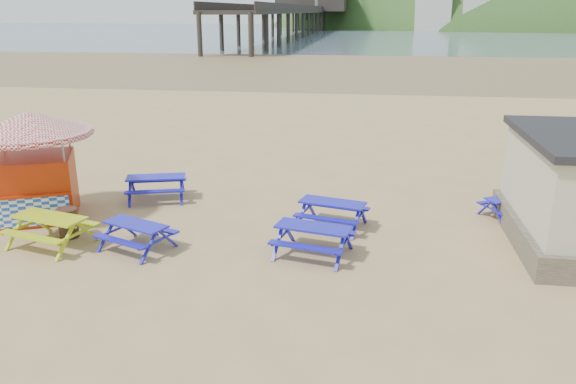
% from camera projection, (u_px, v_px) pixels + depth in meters
% --- Properties ---
extents(ground, '(400.00, 400.00, 0.00)m').
position_uv_depth(ground, '(268.00, 241.00, 15.99)').
color(ground, tan).
rests_on(ground, ground).
extents(wet_sand, '(400.00, 400.00, 0.00)m').
position_uv_depth(wet_sand, '(350.00, 65.00, 67.75)').
color(wet_sand, brown).
rests_on(wet_sand, ground).
extents(sea, '(400.00, 400.00, 0.00)m').
position_uv_depth(sea, '(365.00, 31.00, 175.97)').
color(sea, '#4B5E6C').
rests_on(sea, ground).
extents(picnic_table_blue_a, '(2.35, 2.08, 0.83)m').
position_uv_depth(picnic_table_blue_a, '(157.00, 188.00, 19.39)').
color(picnic_table_blue_a, '#1E1392').
rests_on(picnic_table_blue_a, ground).
extents(picnic_table_blue_b, '(2.27, 2.00, 0.81)m').
position_uv_depth(picnic_table_blue_b, '(332.00, 214.00, 16.89)').
color(picnic_table_blue_b, '#1E1392').
rests_on(picnic_table_blue_b, ground).
extents(picnic_table_blue_c, '(2.01, 1.87, 0.67)m').
position_uv_depth(picnic_table_blue_c, '(510.00, 208.00, 17.67)').
color(picnic_table_blue_c, '#1E1392').
rests_on(picnic_table_blue_c, ground).
extents(picnic_table_blue_d, '(2.22, 2.03, 0.76)m').
position_uv_depth(picnic_table_blue_d, '(137.00, 236.00, 15.32)').
color(picnic_table_blue_d, '#1E1392').
rests_on(picnic_table_blue_d, ground).
extents(picnic_table_blue_e, '(2.27, 1.98, 0.83)m').
position_uv_depth(picnic_table_blue_e, '(313.00, 241.00, 14.94)').
color(picnic_table_blue_e, '#1E1392').
rests_on(picnic_table_blue_e, ground).
extents(picnic_table_yellow, '(2.42, 2.13, 0.87)m').
position_uv_depth(picnic_table_yellow, '(51.00, 231.00, 15.55)').
color(picnic_table_yellow, '#A6B30B').
rests_on(picnic_table_yellow, ground).
extents(ice_cream_kiosk, '(4.98, 4.98, 3.37)m').
position_uv_depth(ice_cream_kiosk, '(33.00, 152.00, 17.23)').
color(ice_cream_kiosk, '#A22306').
rests_on(ice_cream_kiosk, ground).
extents(litter_bin, '(0.59, 0.59, 0.86)m').
position_uv_depth(litter_bin, '(68.00, 223.00, 16.14)').
color(litter_bin, '#3E291C').
rests_on(litter_bin, ground).
extents(pier, '(24.00, 220.00, 39.29)m').
position_uv_depth(pier, '(311.00, 13.00, 184.54)').
color(pier, black).
rests_on(pier, ground).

